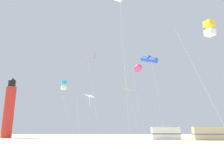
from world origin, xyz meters
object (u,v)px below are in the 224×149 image
Objects in this scene: kite_box_cyan at (64,85)px; rv_van_tan at (208,134)px; kite_diamond_white at (89,98)px; kite_diamond_lime at (128,92)px; lighthouse_distant at (9,109)px; kite_tube_rainbow at (138,68)px; kite_tube_blue at (149,59)px; kite_diamond_magenta at (95,55)px; kite_box_gold at (209,28)px; rv_van_white at (166,133)px.

rv_van_tan is at bearing 40.88° from kite_box_cyan.
kite_diamond_white is 0.79× the size of kite_diamond_lime.
rv_van_tan is (50.39, -9.17, -6.45)m from lighthouse_distant.
rv_van_tan is (16.41, 26.63, -7.57)m from kite_tube_rainbow.
kite_tube_rainbow is (9.59, -4.11, 1.01)m from kite_box_cyan.
lighthouse_distant reaches higher than kite_tube_blue.
kite_diamond_magenta is 1.46× the size of kite_box_cyan.
kite_diamond_white is at bearing -44.50° from kite_box_cyan.
kite_tube_blue is at bearing 104.79° from kite_box_gold.
kite_diamond_magenta is 0.74× the size of lighthouse_distant.
lighthouse_distant is 42.68m from rv_van_white.
kite_tube_blue reaches higher than kite_diamond_lime.
kite_tube_blue is 1.81× the size of rv_van_white.
kite_tube_blue is 48.35m from lighthouse_distant.
kite_diamond_white is 0.63× the size of kite_tube_rainbow.
kite_box_cyan is 1.31× the size of rv_van_white.
kite_diamond_white is at bearing -128.58° from rv_van_tan.
kite_diamond_magenta reaches higher than kite_tube_rainbow.
kite_box_cyan is 1.32× the size of rv_van_tan.
kite_diamond_lime reaches higher than kite_diamond_white.
rv_van_tan is at bearing -10.32° from lighthouse_distant.
lighthouse_distant is (-28.49, 35.71, 2.16)m from kite_diamond_white.
kite_diamond_magenta is at bearing -49.06° from lighthouse_distant.
kite_box_gold reaches higher than kite_diamond_white.
kite_box_cyan is 31.10m from rv_van_white.
lighthouse_distant reaches higher than kite_diamond_white.
kite_box_gold reaches higher than rv_van_tan.
kite_tube_blue reaches higher than kite_box_gold.
kite_diamond_white is 6.40m from kite_tube_rainbow.
kite_box_cyan is 19.19m from kite_box_gold.
kite_box_gold is 1.56× the size of rv_van_tan.
lighthouse_distant reaches higher than rv_van_white.
kite_box_gold is 38.67m from rv_van_white.
kite_box_cyan is at bearing -138.15° from rv_van_tan.
kite_diamond_white is 7.07m from kite_diamond_lime.
kite_tube_rainbow is 31.07m from rv_van_white.
kite_diamond_lime is at bearing 50.71° from kite_diamond_white.
kite_box_gold is 1.66× the size of kite_diamond_white.
kite_tube_rainbow is 0.57× the size of lighthouse_distant.
kite_diamond_magenta is (-7.03, -0.38, 0.63)m from kite_tube_blue.
kite_diamond_magenta is 1.93× the size of rv_van_tan.
kite_tube_blue is 1.16× the size of kite_box_gold.
kite_diamond_magenta is 1.62× the size of kite_diamond_lime.
kite_diamond_magenta is at bearing -118.10° from rv_van_white.
lighthouse_distant is 51.63m from rv_van_tan.
kite_tube_blue reaches higher than kite_box_cyan.
kite_tube_rainbow is (-4.74, 8.56, -0.54)m from kite_box_gold.
kite_tube_blue is at bearing -104.79° from rv_van_white.
kite_tube_rainbow is at bearing -23.21° from kite_box_cyan.
kite_box_cyan is 1.40× the size of kite_diamond_white.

